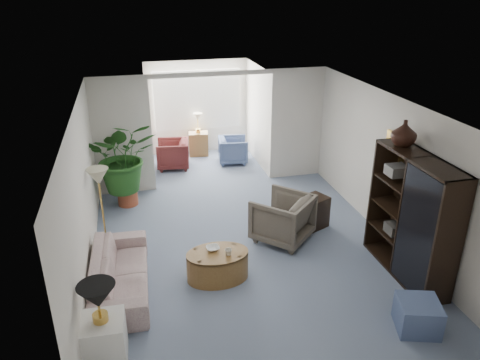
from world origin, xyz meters
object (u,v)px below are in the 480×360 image
object	(u,v)px
wingback_chair	(282,218)
plant_pot	(128,197)
framed_picture	(397,148)
coffee_cup	(228,252)
end_table	(104,340)
entertainment_cabinet	(412,217)
sunroom_table	(199,144)
sofa	(120,272)
floor_lamp	(98,177)
sunroom_chair_blue	(233,150)
sunroom_chair_maroon	(173,154)
side_table_dark	(313,212)
ottoman	(418,315)
coffee_table	(218,265)
table_lamp	(97,296)
cabinet_urn	(404,133)
coffee_bowl	(213,248)

from	to	relation	value
wingback_chair	plant_pot	size ratio (longest dim) A/B	2.29
framed_picture	coffee_cup	xyz separation A→B (m)	(-2.94, -0.53, -1.20)
end_table	entertainment_cabinet	distance (m)	4.61
plant_pot	sunroom_table	size ratio (longest dim) A/B	0.66
framed_picture	entertainment_cabinet	bearing A→B (deg)	-103.42
sofa	sunroom_table	size ratio (longest dim) A/B	3.32
floor_lamp	sunroom_chair_blue	world-z (taller)	floor_lamp
sunroom_chair_blue	end_table	bearing A→B (deg)	161.65
wingback_chair	sunroom_chair_maroon	xyz separation A→B (m)	(-1.49, 3.86, -0.07)
side_table_dark	sunroom_table	distance (m)	4.54
end_table	ottoman	world-z (taller)	end_table
framed_picture	plant_pot	size ratio (longest dim) A/B	1.25
wingback_chair	coffee_table	bearing A→B (deg)	-10.84
coffee_table	floor_lamp	bearing A→B (deg)	138.58
table_lamp	cabinet_urn	world-z (taller)	cabinet_urn
floor_lamp	cabinet_urn	size ratio (longest dim) A/B	0.91
framed_picture	sofa	distance (m)	4.75
framed_picture	plant_pot	distance (m)	5.26
table_lamp	wingback_chair	distance (m)	3.70
ottoman	side_table_dark	bearing A→B (deg)	95.65
end_table	coffee_bowl	world-z (taller)	end_table
floor_lamp	sunroom_chair_maroon	xyz separation A→B (m)	(1.52, 3.24, -0.90)
framed_picture	plant_pot	xyz separation A→B (m)	(-4.37, 2.50, -1.54)
ottoman	sofa	bearing A→B (deg)	154.52
sunroom_chair_blue	side_table_dark	bearing A→B (deg)	-161.09
sunroom_table	floor_lamp	bearing A→B (deg)	-119.67
coffee_cup	entertainment_cabinet	xyz separation A→B (m)	(2.71, -0.43, 0.46)
coffee_bowl	ottoman	world-z (taller)	coffee_bowl
framed_picture	sunroom_chair_maroon	size ratio (longest dim) A/B	0.66
framed_picture	entertainment_cabinet	distance (m)	1.24
end_table	cabinet_urn	xyz separation A→B (m)	(4.50, 1.25, 1.84)
coffee_bowl	plant_pot	world-z (taller)	coffee_bowl
plant_pot	framed_picture	bearing A→B (deg)	-29.75
sunroom_chair_blue	sunroom_table	world-z (taller)	sunroom_chair_blue
coffee_cup	ottoman	world-z (taller)	coffee_cup
coffee_table	sunroom_chair_blue	world-z (taller)	sunroom_chair_blue
end_table	sunroom_table	xyz separation A→B (m)	(2.22, 6.76, 0.02)
sunroom_table	coffee_bowl	bearing A→B (deg)	-96.76
plant_pot	sunroom_table	xyz separation A→B (m)	(1.87, 2.55, 0.14)
coffee_cup	entertainment_cabinet	bearing A→B (deg)	-9.09
plant_pot	entertainment_cabinet	bearing A→B (deg)	-39.90
coffee_bowl	sunroom_chair_blue	world-z (taller)	sunroom_chair_blue
plant_pot	sofa	bearing A→B (deg)	-93.13
floor_lamp	coffee_table	bearing A→B (deg)	-41.42
ottoman	floor_lamp	bearing A→B (deg)	141.23
entertainment_cabinet	end_table	bearing A→B (deg)	-170.49
end_table	entertainment_cabinet	bearing A→B (deg)	9.51
coffee_bowl	ottoman	distance (m)	2.99
table_lamp	plant_pot	size ratio (longest dim) A/B	1.10
end_table	sunroom_chair_maroon	size ratio (longest dim) A/B	0.74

